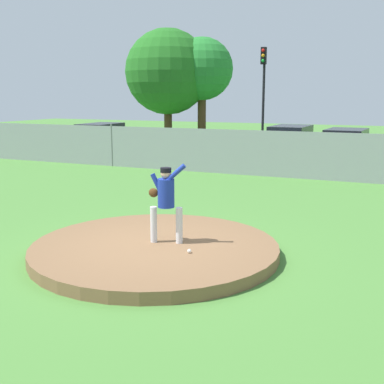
% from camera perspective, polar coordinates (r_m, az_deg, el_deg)
% --- Properties ---
extents(ground_plane, '(80.00, 80.00, 0.00)m').
position_cam_1_polar(ground_plane, '(14.93, 6.56, -0.58)').
color(ground_plane, '#4C8438').
extents(asphalt_strip, '(44.00, 7.00, 0.01)m').
position_cam_1_polar(asphalt_strip, '(23.08, 12.88, 3.38)').
color(asphalt_strip, '#2B2B2D').
rests_on(asphalt_strip, ground_plane).
extents(pitchers_mound, '(4.77, 4.77, 0.22)m').
position_cam_1_polar(pitchers_mound, '(9.52, -4.35, -6.67)').
color(pitchers_mound, brown).
rests_on(pitchers_mound, ground_plane).
extents(pitcher_youth, '(0.81, 0.32, 1.57)m').
position_cam_1_polar(pitcher_youth, '(9.31, -3.11, -0.59)').
color(pitcher_youth, silver).
rests_on(pitcher_youth, pitchers_mound).
extents(baseball, '(0.07, 0.07, 0.07)m').
position_cam_1_polar(baseball, '(8.89, -0.32, -6.94)').
color(baseball, white).
rests_on(baseball, pitchers_mound).
extents(chainlink_fence, '(37.34, 0.07, 1.85)m').
position_cam_1_polar(chainlink_fence, '(18.61, 10.31, 4.37)').
color(chainlink_fence, gray).
rests_on(chainlink_fence, ground_plane).
extents(parked_car_teal, '(1.88, 4.77, 1.66)m').
position_cam_1_polar(parked_car_teal, '(23.60, 11.44, 5.54)').
color(parked_car_teal, '#146066').
rests_on(parked_car_teal, ground_plane).
extents(parked_car_red, '(1.95, 4.84, 1.59)m').
position_cam_1_polar(parked_car_red, '(26.76, -10.64, 6.15)').
color(parked_car_red, '#A81919').
rests_on(parked_car_red, ground_plane).
extents(parked_car_charcoal, '(2.00, 4.41, 1.59)m').
position_cam_1_polar(parked_car_charcoal, '(22.86, 17.55, 5.00)').
color(parked_car_charcoal, '#232328').
rests_on(parked_car_charcoal, ground_plane).
extents(traffic_cone_orange, '(0.40, 0.40, 0.55)m').
position_cam_1_polar(traffic_cone_orange, '(27.05, 3.98, 5.29)').
color(traffic_cone_orange, orange).
rests_on(traffic_cone_orange, asphalt_strip).
extents(traffic_light_near, '(0.28, 0.46, 5.61)m').
position_cam_1_polar(traffic_light_near, '(27.54, 8.37, 12.65)').
color(traffic_light_near, black).
rests_on(traffic_light_near, ground_plane).
extents(tree_tall_centre, '(5.96, 5.96, 7.68)m').
position_cam_1_polar(tree_tall_centre, '(35.28, -2.87, 13.87)').
color(tree_tall_centre, '#4C331E').
rests_on(tree_tall_centre, ground_plane).
extents(tree_slender_far, '(4.36, 4.36, 7.07)m').
position_cam_1_polar(tree_slender_far, '(35.07, 1.18, 14.16)').
color(tree_slender_far, '#4C331E').
rests_on(tree_slender_far, ground_plane).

